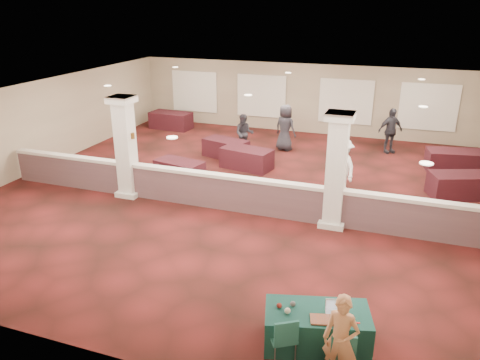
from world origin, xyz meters
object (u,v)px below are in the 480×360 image
(attendee_b, at_px, (342,166))
(far_table_back_center, at_px, (226,148))
(attendee_a, at_px, (244,134))
(attendee_c, at_px, (390,131))
(conf_chair_main, at_px, (342,350))
(far_table_front_left, at_px, (180,170))
(far_table_back_left, at_px, (171,120))
(woman, at_px, (341,340))
(near_table, at_px, (317,328))
(attendee_d, at_px, (285,128))
(conf_chair_side, at_px, (284,336))
(far_table_front_right, at_px, (460,185))
(far_table_front_center, at_px, (247,158))
(far_table_back_right, at_px, (455,161))

(attendee_b, bearing_deg, far_table_back_center, -156.53)
(attendee_a, relative_size, attendee_c, 0.87)
(conf_chair_main, relative_size, attendee_b, 0.47)
(conf_chair_main, distance_m, attendee_c, 13.09)
(far_table_front_left, height_order, far_table_back_left, far_table_back_left)
(woman, distance_m, far_table_front_left, 10.00)
(far_table_front_left, bearing_deg, near_table, -48.00)
(far_table_back_center, distance_m, attendee_d, 2.69)
(conf_chair_main, xyz_separation_m, far_table_back_center, (-6.02, 10.28, -0.15))
(attendee_b, relative_size, attendee_c, 0.99)
(far_table_back_center, distance_m, attendee_b, 5.38)
(conf_chair_side, height_order, woman, woman)
(near_table, bearing_deg, far_table_front_right, 55.31)
(near_table, bearing_deg, attendee_a, 100.52)
(far_table_front_center, height_order, attendee_c, attendee_c)
(conf_chair_side, height_order, far_table_front_center, conf_chair_side)
(attendee_b, height_order, attendee_d, attendee_d)
(far_table_back_right, height_order, attendee_c, attendee_c)
(attendee_a, bearing_deg, far_table_front_center, -83.90)
(woman, height_order, far_table_front_right, woman)
(conf_chair_main, xyz_separation_m, far_table_back_right, (2.48, 11.44, -0.11))
(far_table_front_right, relative_size, attendee_a, 1.18)
(far_table_front_center, bearing_deg, attendee_a, 111.81)
(woman, distance_m, far_table_back_right, 11.84)
(far_table_front_left, xyz_separation_m, far_table_back_center, (0.60, 2.90, 0.02))
(far_table_back_right, bearing_deg, attendee_d, 175.12)
(conf_chair_side, relative_size, attendee_c, 0.48)
(conf_chair_main, height_order, conf_chair_side, conf_chair_side)
(attendee_d, bearing_deg, far_table_back_right, -164.83)
(far_table_back_right, distance_m, attendee_a, 8.02)
(conf_chair_side, height_order, attendee_d, attendee_d)
(far_table_front_left, distance_m, far_table_back_center, 2.96)
(near_table, relative_size, attendee_b, 1.01)
(far_table_front_right, height_order, attendee_c, attendee_c)
(near_table, bearing_deg, conf_chair_side, -142.45)
(far_table_back_left, relative_size, attendee_d, 1.04)
(attendee_b, bearing_deg, far_table_back_left, -163.44)
(attendee_a, distance_m, attendee_d, 1.75)
(woman, height_order, attendee_d, attendee_d)
(near_table, xyz_separation_m, far_table_back_left, (-9.65, 12.98, 0.04))
(woman, bearing_deg, far_table_back_center, 128.90)
(attendee_d, bearing_deg, conf_chair_main, 128.68)
(far_table_back_left, relative_size, far_table_back_center, 1.12)
(attendee_d, bearing_deg, woman, 128.41)
(far_table_front_right, bearing_deg, attendee_b, -165.64)
(conf_chair_side, relative_size, attendee_b, 0.48)
(near_table, height_order, attendee_d, attendee_d)
(woman, height_order, far_table_back_left, woman)
(conf_chair_side, distance_m, far_table_front_right, 9.62)
(far_table_front_center, relative_size, far_table_front_right, 0.99)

